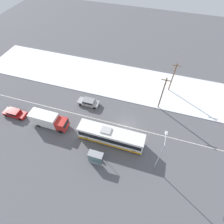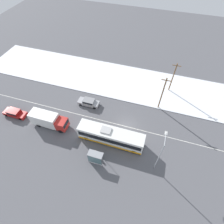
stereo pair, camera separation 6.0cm
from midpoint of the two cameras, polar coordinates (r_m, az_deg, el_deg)
name	(u,v)px [view 2 (the right image)]	position (r m, az deg, el deg)	size (l,w,h in m)	color
ground_plane	(126,126)	(34.83, 4.67, -4.74)	(120.00, 120.00, 0.00)	#56565B
snow_lot	(139,85)	(43.29, 8.92, 8.82)	(80.00, 12.63, 0.12)	white
lane_marking_center	(126,126)	(34.83, 4.67, -4.73)	(60.00, 0.12, 0.00)	silver
city_bus	(111,136)	(31.60, -0.33, -7.91)	(11.94, 2.57, 3.34)	white
box_truck	(48,120)	(35.71, -20.02, -2.39)	(7.28, 2.30, 3.09)	silver
sedan_car	(89,102)	(38.07, -7.60, 3.27)	(4.59, 1.80, 1.46)	#9E9EA3
parked_car_near_truck	(15,113)	(40.98, -29.18, -0.18)	(4.78, 1.80, 1.49)	maroon
pedestrian_at_stop	(96,152)	(30.94, -5.24, -12.91)	(0.58, 0.26, 1.61)	#23232D
bus_shelter	(95,157)	(29.79, -5.50, -14.54)	(2.50, 1.20, 2.40)	gray
streetlamp	(160,152)	(27.39, 15.56, -12.58)	(0.36, 2.50, 7.86)	#9EA3A8
utility_pole_roadside	(162,93)	(36.09, 16.15, 5.85)	(1.80, 0.24, 8.07)	brown
utility_pole_snowlot	(173,77)	(41.15, 19.30, 10.70)	(1.80, 0.24, 7.37)	brown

